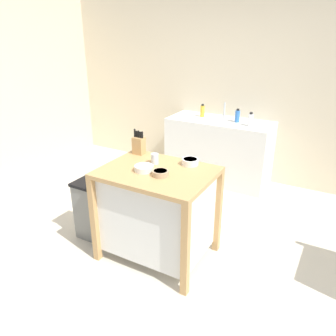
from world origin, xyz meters
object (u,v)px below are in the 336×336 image
(kitchen_island, at_px, (157,209))
(sink_faucet, at_px, (224,110))
(bowl_ceramic_wide, at_px, (144,168))
(bottle_hand_soap, at_px, (237,116))
(knife_block, at_px, (139,145))
(drinking_cup, at_px, (155,159))
(bottle_spray_cleaner, at_px, (251,120))
(bowl_stoneware_deep, at_px, (160,173))
(trash_bin, at_px, (94,210))
(bowl_ceramic_small, at_px, (190,162))
(bottle_dish_soap, at_px, (202,111))

(kitchen_island, bearing_deg, sink_faucet, 94.24)
(bowl_ceramic_wide, relative_size, bottle_hand_soap, 0.94)
(kitchen_island, relative_size, knife_block, 3.98)
(drinking_cup, height_order, bottle_spray_cleaner, bottle_spray_cleaner)
(knife_block, bearing_deg, drinking_cup, -28.34)
(kitchen_island, distance_m, drinking_cup, 0.47)
(sink_faucet, bearing_deg, bowl_stoneware_deep, -83.69)
(trash_bin, relative_size, bottle_spray_cleaner, 3.49)
(drinking_cup, distance_m, sink_faucet, 1.95)
(bottle_spray_cleaner, bearing_deg, bowl_stoneware_deep, -95.98)
(bowl_ceramic_wide, relative_size, bottle_spray_cleaner, 0.94)
(kitchen_island, xyz_separation_m, bowl_stoneware_deep, (0.08, -0.08, 0.42))
(drinking_cup, distance_m, bottle_hand_soap, 1.84)
(bowl_ceramic_small, bearing_deg, bowl_ceramic_wide, -131.55)
(bowl_stoneware_deep, bearing_deg, bottle_hand_soap, 90.20)
(knife_block, height_order, bottle_dish_soap, knife_block)
(knife_block, bearing_deg, bottle_spray_cleaner, 67.09)
(bowl_ceramic_wide, xyz_separation_m, bowl_stoneware_deep, (0.18, -0.02, -0.00))
(bowl_stoneware_deep, bearing_deg, kitchen_island, 135.78)
(kitchen_island, distance_m, bottle_hand_soap, 2.02)
(bottle_spray_cleaner, bearing_deg, bowl_ceramic_small, -93.27)
(bowl_ceramic_wide, distance_m, bottle_hand_soap, 2.03)
(kitchen_island, xyz_separation_m, drinking_cup, (-0.10, 0.13, 0.44))
(bowl_ceramic_small, xyz_separation_m, bowl_ceramic_wide, (-0.29, -0.33, -0.00))
(bowl_stoneware_deep, relative_size, sink_faucet, 0.65)
(bowl_stoneware_deep, xyz_separation_m, bottle_dish_soap, (-0.54, 2.08, 0.05))
(bowl_ceramic_small, bearing_deg, knife_block, 178.76)
(knife_block, xyz_separation_m, trash_bin, (-0.36, -0.34, -0.67))
(bowl_ceramic_small, distance_m, bowl_stoneware_deep, 0.37)
(knife_block, distance_m, bottle_dish_soap, 1.72)
(kitchen_island, relative_size, trash_bin, 1.58)
(sink_faucet, bearing_deg, bottle_spray_cleaner, -27.22)
(bottle_hand_soap, bearing_deg, kitchen_island, -92.26)
(bowl_ceramic_wide, height_order, trash_bin, bowl_ceramic_wide)
(bottle_dish_soap, bearing_deg, bowl_ceramic_small, -69.50)
(bowl_ceramic_small, height_order, bottle_spray_cleaner, bottle_spray_cleaner)
(bowl_ceramic_wide, bearing_deg, knife_block, 129.51)
(kitchen_island, bearing_deg, drinking_cup, 127.88)
(sink_faucet, height_order, bottle_hand_soap, sink_faucet)
(bottle_spray_cleaner, bearing_deg, sink_faucet, 152.78)
(bowl_ceramic_small, xyz_separation_m, trash_bin, (-0.93, -0.33, -0.61))
(drinking_cup, relative_size, bottle_hand_soap, 0.54)
(bowl_ceramic_wide, bearing_deg, bottle_spray_cleaner, 78.70)
(bottle_spray_cleaner, relative_size, bottle_hand_soap, 0.99)
(bowl_stoneware_deep, xyz_separation_m, trash_bin, (-0.82, 0.02, -0.60))
(bottle_dish_soap, bearing_deg, bottle_spray_cleaner, -11.12)
(kitchen_island, height_order, bowl_ceramic_small, bowl_ceramic_small)
(trash_bin, bearing_deg, kitchen_island, 4.62)
(trash_bin, distance_m, bottle_spray_cleaner, 2.27)
(bowl_ceramic_small, xyz_separation_m, bowl_stoneware_deep, (-0.11, -0.35, -0.00))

